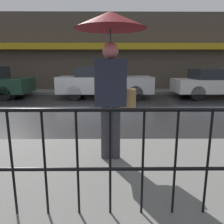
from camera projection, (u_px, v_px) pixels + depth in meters
name	position (u px, v px, depth m)	size (l,w,h in m)	color
ground_plane	(77.00, 109.00, 8.00)	(80.00, 80.00, 0.00)	#262628
sidewalk_near	(24.00, 172.00, 3.12)	(28.00, 2.45, 0.14)	slate
sidewalk_far	(89.00, 92.00, 12.47)	(28.00, 1.70, 0.14)	slate
lane_marking	(77.00, 109.00, 7.99)	(25.20, 0.12, 0.01)	gold
building_storefront	(89.00, 52.00, 12.95)	(28.00, 0.85, 4.53)	#4C4238
pedestrian	(111.00, 48.00, 3.10)	(1.02, 1.02, 2.16)	#333338
car_silver	(104.00, 82.00, 10.43)	(4.41, 1.83, 1.47)	#B2B5BA
car_white	(219.00, 83.00, 10.49)	(4.30, 1.78, 1.39)	silver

